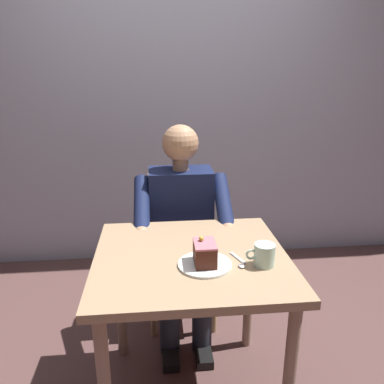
{
  "coord_description": "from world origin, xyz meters",
  "views": [
    {
      "loc": [
        0.14,
        1.43,
        1.51
      ],
      "look_at": [
        -0.01,
        -0.1,
        1.01
      ],
      "focal_mm": 35.12,
      "sensor_mm": 36.0,
      "label": 1
    }
  ],
  "objects_px": {
    "seated_person": "(182,230)",
    "cake_slice": "(205,253)",
    "dessert_spoon": "(240,262)",
    "dining_table": "(191,277)",
    "coffee_cup": "(264,254)",
    "chair": "(180,240)"
  },
  "relations": [
    {
      "from": "seated_person",
      "to": "cake_slice",
      "type": "distance_m",
      "value": 0.65
    },
    {
      "from": "dessert_spoon",
      "to": "dining_table",
      "type": "bearing_deg",
      "value": -25.42
    },
    {
      "from": "seated_person",
      "to": "dessert_spoon",
      "type": "distance_m",
      "value": 0.66
    },
    {
      "from": "seated_person",
      "to": "cake_slice",
      "type": "height_order",
      "value": "seated_person"
    },
    {
      "from": "dining_table",
      "to": "coffee_cup",
      "type": "xyz_separation_m",
      "value": [
        -0.28,
        0.12,
        0.16
      ]
    },
    {
      "from": "chair",
      "to": "seated_person",
      "type": "relative_size",
      "value": 0.73
    },
    {
      "from": "dessert_spoon",
      "to": "cake_slice",
      "type": "bearing_deg",
      "value": 1.77
    },
    {
      "from": "cake_slice",
      "to": "coffee_cup",
      "type": "relative_size",
      "value": 1.01
    },
    {
      "from": "dining_table",
      "to": "cake_slice",
      "type": "bearing_deg",
      "value": 115.54
    },
    {
      "from": "seated_person",
      "to": "dessert_spoon",
      "type": "relative_size",
      "value": 8.68
    },
    {
      "from": "coffee_cup",
      "to": "dessert_spoon",
      "type": "xyz_separation_m",
      "value": [
        0.09,
        -0.03,
        -0.04
      ]
    },
    {
      "from": "dining_table",
      "to": "coffee_cup",
      "type": "bearing_deg",
      "value": 157.56
    },
    {
      "from": "chair",
      "to": "seated_person",
      "type": "xyz_separation_m",
      "value": [
        0.0,
        0.17,
        0.14
      ]
    },
    {
      "from": "chair",
      "to": "seated_person",
      "type": "distance_m",
      "value": 0.23
    },
    {
      "from": "seated_person",
      "to": "chair",
      "type": "bearing_deg",
      "value": -90.0
    },
    {
      "from": "seated_person",
      "to": "dessert_spoon",
      "type": "xyz_separation_m",
      "value": [
        -0.19,
        0.62,
        0.12
      ]
    },
    {
      "from": "chair",
      "to": "cake_slice",
      "type": "relative_size",
      "value": 7.45
    },
    {
      "from": "chair",
      "to": "coffee_cup",
      "type": "xyz_separation_m",
      "value": [
        -0.28,
        0.82,
        0.31
      ]
    },
    {
      "from": "dining_table",
      "to": "chair",
      "type": "height_order",
      "value": "chair"
    },
    {
      "from": "coffee_cup",
      "to": "dessert_spoon",
      "type": "relative_size",
      "value": 0.84
    },
    {
      "from": "cake_slice",
      "to": "dessert_spoon",
      "type": "height_order",
      "value": "cake_slice"
    },
    {
      "from": "dessert_spoon",
      "to": "seated_person",
      "type": "bearing_deg",
      "value": -72.89
    }
  ]
}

